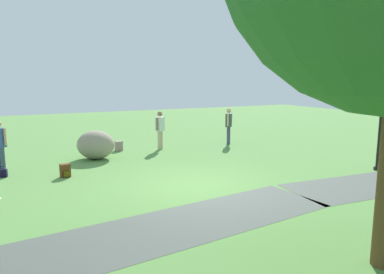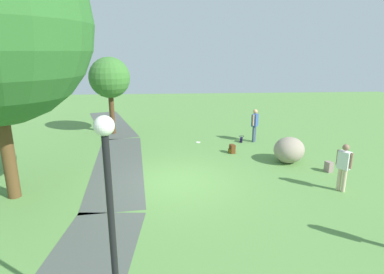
{
  "view_description": "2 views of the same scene",
  "coord_description": "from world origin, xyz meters",
  "px_view_note": "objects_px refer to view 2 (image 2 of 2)",
  "views": [
    {
      "loc": [
        4.38,
        8.47,
        2.95
      ],
      "look_at": [
        -0.32,
        -0.88,
        1.24
      ],
      "focal_mm": 33.42,
      "sensor_mm": 36.0,
      "label": 1
    },
    {
      "loc": [
        -10.24,
        0.18,
        4.46
      ],
      "look_at": [
        1.07,
        -0.69,
        1.35
      ],
      "focal_mm": 29.31,
      "sensor_mm": 36.0,
      "label": 2
    }
  ],
  "objects_px": {
    "lamp_post": "(111,212)",
    "young_tree_near_path": "(110,78)",
    "frisbee_on_grass": "(198,142)",
    "spare_backpack_on_lawn": "(232,149)",
    "passerby_on_path": "(344,164)",
    "handbag_on_grass": "(241,139)",
    "backpack_by_boulder": "(329,167)",
    "woman_with_handbag": "(255,123)",
    "lawn_boulder": "(289,150)"
  },
  "relations": [
    {
      "from": "woman_with_handbag",
      "to": "backpack_by_boulder",
      "type": "bearing_deg",
      "value": -157.67
    },
    {
      "from": "woman_with_handbag",
      "to": "backpack_by_boulder",
      "type": "distance_m",
      "value": 4.69
    },
    {
      "from": "lawn_boulder",
      "to": "woman_with_handbag",
      "type": "bearing_deg",
      "value": 11.16
    },
    {
      "from": "lamp_post",
      "to": "handbag_on_grass",
      "type": "relative_size",
      "value": 10.71
    },
    {
      "from": "lamp_post",
      "to": "lawn_boulder",
      "type": "bearing_deg",
      "value": -36.28
    },
    {
      "from": "backpack_by_boulder",
      "to": "spare_backpack_on_lawn",
      "type": "xyz_separation_m",
      "value": [
        2.53,
        3.24,
        0.0
      ]
    },
    {
      "from": "handbag_on_grass",
      "to": "frisbee_on_grass",
      "type": "relative_size",
      "value": 1.51
    },
    {
      "from": "young_tree_near_path",
      "to": "spare_backpack_on_lawn",
      "type": "xyz_separation_m",
      "value": [
        -4.04,
        -5.96,
        -2.87
      ]
    },
    {
      "from": "backpack_by_boulder",
      "to": "frisbee_on_grass",
      "type": "relative_size",
      "value": 1.77
    },
    {
      "from": "backpack_by_boulder",
      "to": "frisbee_on_grass",
      "type": "xyz_separation_m",
      "value": [
        4.35,
        4.61,
        -0.18
      ]
    },
    {
      "from": "backpack_by_boulder",
      "to": "woman_with_handbag",
      "type": "bearing_deg",
      "value": 22.33
    },
    {
      "from": "young_tree_near_path",
      "to": "frisbee_on_grass",
      "type": "distance_m",
      "value": 5.94
    },
    {
      "from": "frisbee_on_grass",
      "to": "handbag_on_grass",
      "type": "bearing_deg",
      "value": -92.09
    },
    {
      "from": "lamp_post",
      "to": "passerby_on_path",
      "type": "xyz_separation_m",
      "value": [
        5.04,
        -6.47,
        -1.32
      ]
    },
    {
      "from": "passerby_on_path",
      "to": "backpack_by_boulder",
      "type": "bearing_deg",
      "value": -15.14
    },
    {
      "from": "passerby_on_path",
      "to": "woman_with_handbag",
      "type": "bearing_deg",
      "value": 12.37
    },
    {
      "from": "backpack_by_boulder",
      "to": "lawn_boulder",
      "type": "bearing_deg",
      "value": 44.44
    },
    {
      "from": "frisbee_on_grass",
      "to": "young_tree_near_path",
      "type": "bearing_deg",
      "value": 64.2
    },
    {
      "from": "young_tree_near_path",
      "to": "lamp_post",
      "type": "bearing_deg",
      "value": -170.28
    },
    {
      "from": "spare_backpack_on_lawn",
      "to": "lawn_boulder",
      "type": "bearing_deg",
      "value": -122.99
    },
    {
      "from": "spare_backpack_on_lawn",
      "to": "woman_with_handbag",
      "type": "bearing_deg",
      "value": -40.29
    },
    {
      "from": "handbag_on_grass",
      "to": "backpack_by_boulder",
      "type": "relative_size",
      "value": 0.85
    },
    {
      "from": "lamp_post",
      "to": "handbag_on_grass",
      "type": "height_order",
      "value": "lamp_post"
    },
    {
      "from": "handbag_on_grass",
      "to": "spare_backpack_on_lawn",
      "type": "bearing_deg",
      "value": 154.49
    },
    {
      "from": "lamp_post",
      "to": "young_tree_near_path",
      "type": "bearing_deg",
      "value": 9.72
    },
    {
      "from": "young_tree_near_path",
      "to": "handbag_on_grass",
      "type": "relative_size",
      "value": 12.29
    },
    {
      "from": "lawn_boulder",
      "to": "frisbee_on_grass",
      "type": "bearing_deg",
      "value": 47.48
    },
    {
      "from": "woman_with_handbag",
      "to": "spare_backpack_on_lawn",
      "type": "bearing_deg",
      "value": 139.71
    },
    {
      "from": "passerby_on_path",
      "to": "backpack_by_boulder",
      "type": "xyz_separation_m",
      "value": [
        1.67,
        -0.45,
        -0.73
      ]
    },
    {
      "from": "woman_with_handbag",
      "to": "passerby_on_path",
      "type": "relative_size",
      "value": 1.05
    },
    {
      "from": "young_tree_near_path",
      "to": "woman_with_handbag",
      "type": "height_order",
      "value": "young_tree_near_path"
    },
    {
      "from": "lawn_boulder",
      "to": "backpack_by_boulder",
      "type": "relative_size",
      "value": 4.62
    },
    {
      "from": "lawn_boulder",
      "to": "frisbee_on_grass",
      "type": "xyz_separation_m",
      "value": [
        3.18,
        3.47,
        -0.52
      ]
    },
    {
      "from": "frisbee_on_grass",
      "to": "passerby_on_path",
      "type": "bearing_deg",
      "value": -145.35
    },
    {
      "from": "passerby_on_path",
      "to": "backpack_by_boulder",
      "type": "relative_size",
      "value": 4.01
    },
    {
      "from": "lawn_boulder",
      "to": "backpack_by_boulder",
      "type": "xyz_separation_m",
      "value": [
        -1.17,
        -1.14,
        -0.34
      ]
    },
    {
      "from": "handbag_on_grass",
      "to": "spare_backpack_on_lawn",
      "type": "xyz_separation_m",
      "value": [
        -1.74,
        0.83,
        0.05
      ]
    },
    {
      "from": "lamp_post",
      "to": "woman_with_handbag",
      "type": "height_order",
      "value": "lamp_post"
    },
    {
      "from": "passerby_on_path",
      "to": "handbag_on_grass",
      "type": "relative_size",
      "value": 4.7
    },
    {
      "from": "lamp_post",
      "to": "woman_with_handbag",
      "type": "xyz_separation_m",
      "value": [
        10.99,
        -5.17,
        -1.28
      ]
    },
    {
      "from": "lawn_boulder",
      "to": "spare_backpack_on_lawn",
      "type": "xyz_separation_m",
      "value": [
        1.36,
        2.1,
        -0.34
      ]
    },
    {
      "from": "passerby_on_path",
      "to": "lamp_post",
      "type": "bearing_deg",
      "value": 127.9
    },
    {
      "from": "young_tree_near_path",
      "to": "handbag_on_grass",
      "type": "height_order",
      "value": "young_tree_near_path"
    },
    {
      "from": "woman_with_handbag",
      "to": "passerby_on_path",
      "type": "height_order",
      "value": "woman_with_handbag"
    },
    {
      "from": "lawn_boulder",
      "to": "handbag_on_grass",
      "type": "xyz_separation_m",
      "value": [
        3.1,
        1.27,
        -0.39
      ]
    },
    {
      "from": "frisbee_on_grass",
      "to": "spare_backpack_on_lawn",
      "type": "bearing_deg",
      "value": -142.98
    },
    {
      "from": "passerby_on_path",
      "to": "handbag_on_grass",
      "type": "bearing_deg",
      "value": 18.24
    },
    {
      "from": "backpack_by_boulder",
      "to": "spare_backpack_on_lawn",
      "type": "height_order",
      "value": "same"
    },
    {
      "from": "lamp_post",
      "to": "woman_with_handbag",
      "type": "distance_m",
      "value": 12.21
    },
    {
      "from": "young_tree_near_path",
      "to": "lamp_post",
      "type": "xyz_separation_m",
      "value": [
        -13.28,
        -2.27,
        -0.81
      ]
    }
  ]
}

